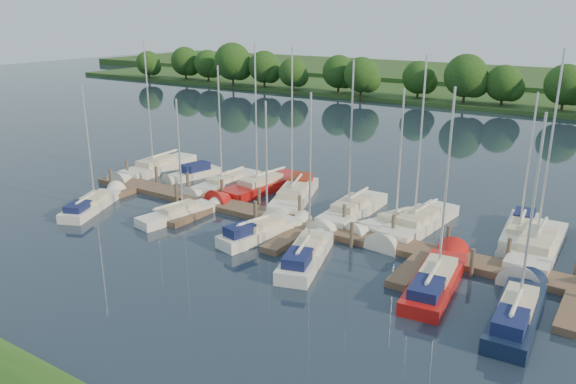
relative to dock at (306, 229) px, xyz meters
The scene contains 22 objects.
ground 7.31m from the dock, 90.00° to the right, with size 260.00×260.00×0.00m, color #17222F.
dock is the anchor object (origin of this frame).
mooring_pilings 1.19m from the dock, 90.00° to the left, with size 38.24×2.84×2.00m.
far_shore 67.69m from the dock, 90.00° to the left, with size 180.00×30.00×0.60m, color #27431A.
distant_hill 92.69m from the dock, 90.00° to the left, with size 220.00×40.00×1.40m, color #345826.
treeline 54.93m from the dock, 94.33° to the left, with size 145.36×9.66×8.06m.
sailboat_n_0 19.14m from the dock, 165.57° to the left, with size 2.58×9.19×11.76m.
motorboat 15.51m from the dock, 159.88° to the left, with size 2.42×5.28×1.51m.
sailboat_n_2 11.55m from the dock, 156.65° to the left, with size 1.93×7.93×10.06m.
sailboat_n_3 9.17m from the dock, 144.99° to the left, with size 3.28×9.46×11.93m.
sailboat_n_4 5.97m from the dock, 130.50° to the left, with size 4.65×9.22×11.82m.
sailboat_n_5 4.16m from the dock, 73.72° to the left, with size 2.18×8.66×11.19m.
sailboat_n_6 6.25m from the dock, 42.24° to the left, with size 4.31×7.29×9.43m.
sailboat_n_7 7.22m from the dock, 35.92° to the left, with size 2.96×9.19×11.60m.
sailboat_n_8 13.55m from the dock, 29.72° to the left, with size 2.32×7.54×9.49m.
sailboat_n_9 13.82m from the dock, 17.40° to the left, with size 2.42×9.64×12.30m.
sailboat_s_0 15.91m from the dock, 162.91° to the right, with size 4.02×7.05×9.14m.
sailboat_s_1 8.98m from the dock, 163.37° to the right, with size 2.62×6.69×8.55m.
sailboat_s_2 2.99m from the dock, 125.51° to the right, with size 2.94×6.91×9.05m.
sailboat_s_3 4.47m from the dock, 57.63° to the right, with size 3.60×7.72×10.01m.
sailboat_s_4 10.02m from the dock, 16.16° to the right, with size 2.74×8.43×10.66m.
sailboat_s_5 14.50m from the dock, 16.81° to the right, with size 2.16×7.76×10.12m.
Camera 1 is at (17.55, -21.61, 13.63)m, focal length 35.00 mm.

